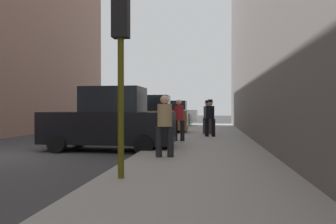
# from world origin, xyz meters

# --- Properties ---
(ground_plane) EXTENTS (120.00, 120.00, 0.00)m
(ground_plane) POSITION_xyz_m (0.00, 0.00, 0.00)
(ground_plane) COLOR #38383A
(sidewalk) EXTENTS (4.00, 40.00, 0.15)m
(sidewalk) POSITION_xyz_m (6.00, 0.00, 0.07)
(sidewalk) COLOR gray
(sidewalk) RESTS_ON ground_plane
(parked_black_suv) EXTENTS (4.64, 2.14, 2.25)m
(parked_black_suv) POSITION_xyz_m (2.65, 1.73, 1.03)
(parked_black_suv) COLOR black
(parked_black_suv) RESTS_ON ground_plane
(parked_bronze_suv) EXTENTS (4.64, 2.15, 2.25)m
(parked_bronze_suv) POSITION_xyz_m (2.65, 8.98, 1.03)
(parked_bronze_suv) COLOR brown
(parked_bronze_suv) RESTS_ON ground_plane
(parked_gray_coupe) EXTENTS (4.27, 2.18, 1.79)m
(parked_gray_coupe) POSITION_xyz_m (2.65, 15.98, 0.85)
(parked_gray_coupe) COLOR slate
(parked_gray_coupe) RESTS_ON ground_plane
(parked_white_van) EXTENTS (4.65, 2.16, 2.25)m
(parked_white_van) POSITION_xyz_m (2.65, 22.09, 1.03)
(parked_white_van) COLOR silver
(parked_white_van) RESTS_ON ground_plane
(fire_hydrant) EXTENTS (0.42, 0.22, 0.70)m
(fire_hydrant) POSITION_xyz_m (4.45, 5.46, 0.50)
(fire_hydrant) COLOR red
(fire_hydrant) RESTS_ON sidewalk
(traffic_light) EXTENTS (0.32, 0.32, 3.60)m
(traffic_light) POSITION_xyz_m (4.50, -3.40, 2.76)
(traffic_light) COLOR #514C0F
(traffic_light) RESTS_ON sidewalk
(pedestrian_in_red_jacket) EXTENTS (0.53, 0.50, 1.71)m
(pedestrian_in_red_jacket) POSITION_xyz_m (4.89, 4.00, 1.10)
(pedestrian_in_red_jacket) COLOR black
(pedestrian_in_red_jacket) RESTS_ON sidewalk
(pedestrian_with_beanie) EXTENTS (0.53, 0.50, 1.78)m
(pedestrian_with_beanie) POSITION_xyz_m (6.03, 7.85, 1.14)
(pedestrian_with_beanie) COLOR #333338
(pedestrian_with_beanie) RESTS_ON sidewalk
(pedestrian_in_tan_coat) EXTENTS (0.52, 0.45, 1.71)m
(pedestrian_in_tan_coat) POSITION_xyz_m (4.95, -0.58, 1.10)
(pedestrian_in_tan_coat) COLOR black
(pedestrian_in_tan_coat) RESTS_ON sidewalk
(pedestrian_with_fedora) EXTENTS (0.53, 0.47, 1.78)m
(pedestrian_with_fedora) POSITION_xyz_m (6.18, 6.27, 1.14)
(pedestrian_with_fedora) COLOR black
(pedestrian_with_fedora) RESTS_ON sidewalk
(rolling_suitcase) EXTENTS (0.36, 0.56, 1.04)m
(rolling_suitcase) POSITION_xyz_m (4.32, 3.37, 0.49)
(rolling_suitcase) COLOR black
(rolling_suitcase) RESTS_ON sidewalk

